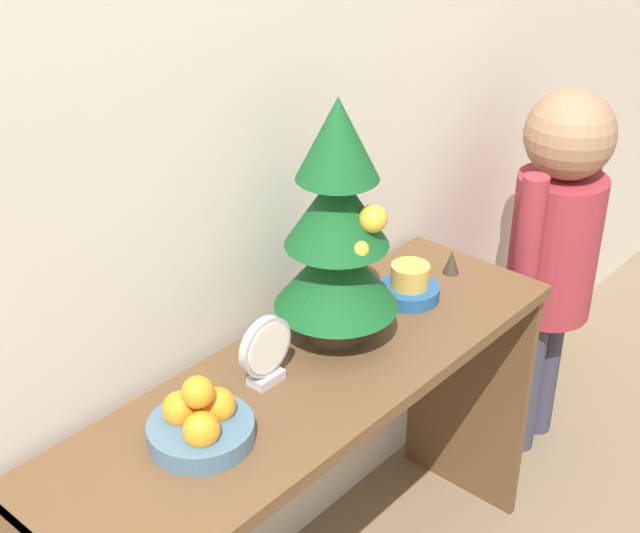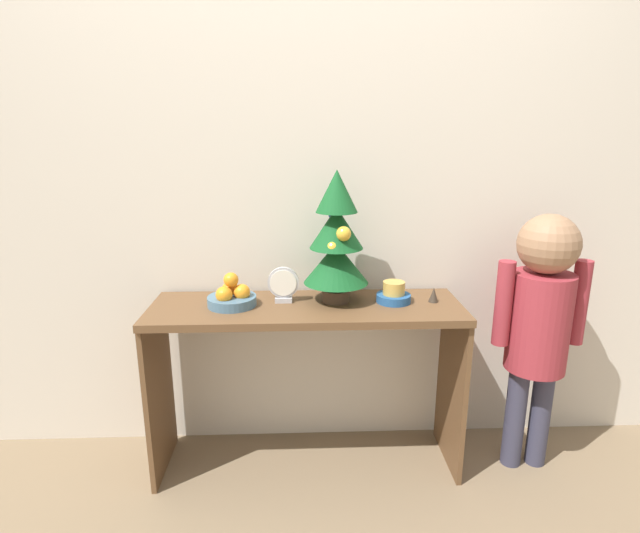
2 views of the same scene
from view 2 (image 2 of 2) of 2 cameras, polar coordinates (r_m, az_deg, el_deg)
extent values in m
plane|color=#7A664C|center=(2.19, -1.34, -24.40)|extent=(12.00, 12.00, 0.00)
cube|color=beige|center=(2.12, -1.76, 11.33)|extent=(7.00, 0.05, 2.50)
cube|color=brown|center=(2.00, -1.56, -4.84)|extent=(1.25, 0.39, 0.03)
cube|color=brown|center=(2.22, -17.95, -13.25)|extent=(0.02, 0.36, 0.72)
cube|color=brown|center=(2.24, 14.84, -12.84)|extent=(0.02, 0.36, 0.72)
cylinder|color=#4C3828|center=(2.03, 1.82, -3.29)|extent=(0.11, 0.11, 0.05)
cylinder|color=brown|center=(2.02, 1.84, -2.08)|extent=(0.02, 0.02, 0.04)
cone|color=#145123|center=(2.00, 1.86, 0.43)|extent=(0.26, 0.26, 0.16)
cone|color=#145123|center=(1.96, 1.89, 4.47)|extent=(0.21, 0.21, 0.16)
cone|color=#145123|center=(1.94, 1.93, 8.62)|extent=(0.17, 0.17, 0.16)
sphere|color=gold|center=(1.90, 2.72, 3.77)|extent=(0.06, 0.06, 0.06)
sphere|color=gold|center=(1.91, 1.45, 2.19)|extent=(0.05, 0.05, 0.05)
sphere|color=#2D4CA8|center=(2.01, 1.60, 5.99)|extent=(0.05, 0.05, 0.05)
cylinder|color=#476B84|center=(2.01, -10.02, -3.89)|extent=(0.19, 0.19, 0.04)
sphere|color=orange|center=(2.00, -8.91, -2.91)|extent=(0.07, 0.07, 0.07)
sphere|color=orange|center=(2.04, -10.21, -2.55)|extent=(0.07, 0.07, 0.07)
sphere|color=orange|center=(1.98, -10.92, -3.19)|extent=(0.07, 0.07, 0.07)
sphere|color=orange|center=(1.99, -10.14, -1.51)|extent=(0.06, 0.06, 0.06)
cylinder|color=#235189|center=(2.05, 8.40, -3.60)|extent=(0.14, 0.14, 0.03)
cylinder|color=gold|center=(2.03, 8.44, -2.45)|extent=(0.09, 0.09, 0.05)
cube|color=#B2B2B7|center=(2.03, -4.18, -3.77)|extent=(0.07, 0.04, 0.02)
cylinder|color=#B2B2B7|center=(2.01, -4.22, -1.81)|extent=(0.13, 0.02, 0.13)
cylinder|color=white|center=(2.00, -4.23, -1.89)|extent=(0.11, 0.00, 0.11)
cone|color=#382D23|center=(2.07, 12.85, -3.17)|extent=(0.04, 0.04, 0.06)
cylinder|color=#38384C|center=(2.36, 21.39, -15.67)|extent=(0.08, 0.08, 0.45)
cylinder|color=#38384C|center=(2.40, 23.83, -15.35)|extent=(0.08, 0.08, 0.45)
cylinder|color=#992D38|center=(2.20, 23.75, -5.83)|extent=(0.24, 0.24, 0.41)
sphere|color=#997051|center=(2.11, 24.67, 2.34)|extent=(0.24, 0.24, 0.24)
cylinder|color=#992D38|center=(2.11, 20.23, -3.98)|extent=(0.07, 0.07, 0.35)
cylinder|color=#992D38|center=(2.25, 27.49, -3.66)|extent=(0.07, 0.07, 0.35)
camera|label=1|loc=(1.45, -56.77, 23.88)|focal=50.00mm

